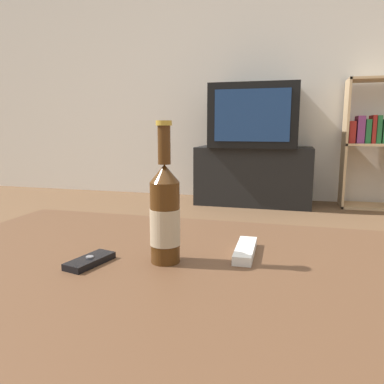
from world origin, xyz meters
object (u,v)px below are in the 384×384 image
bookshelf (369,139)px  cell_phone (90,261)px  beer_bottle (165,214)px  tv_stand (254,176)px  television (255,116)px  remote_control (245,250)px

bookshelf → cell_phone: size_ratio=9.22×
bookshelf → beer_bottle: size_ratio=3.70×
bookshelf → beer_bottle: (-0.88, -2.78, -0.08)m
tv_stand → bookshelf: (0.96, 0.09, 0.33)m
bookshelf → cell_phone: bearing=-109.9°
television → beer_bottle: (0.08, -2.68, -0.28)m
television → bookshelf: (0.96, 0.10, -0.20)m
cell_phone → remote_control: remote_control is taller
television → bookshelf: size_ratio=0.68×
beer_bottle → cell_phone: 0.19m
tv_stand → cell_phone: bearing=-91.3°
tv_stand → beer_bottle: (0.08, -2.69, 0.25)m
tv_stand → cell_phone: 2.75m
television → cell_phone: bearing=-91.3°
bookshelf → television: bearing=-174.3°
beer_bottle → remote_control: size_ratio=1.89×
tv_stand → remote_control: size_ratio=6.51×
tv_stand → television: television is taller
remote_control → bookshelf: bearing=73.8°
television → remote_control: bearing=-84.7°
bookshelf → remote_control: bookshelf is taller
television → cell_phone: (-0.06, -2.74, -0.38)m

